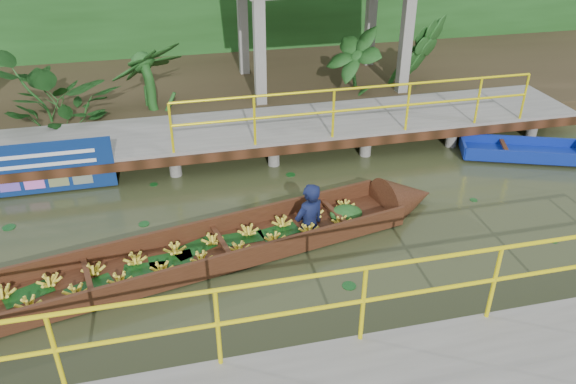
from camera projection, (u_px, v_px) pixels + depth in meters
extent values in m
plane|color=#2C3118|center=(248.00, 244.00, 9.15)|extent=(80.00, 80.00, 0.00)
cube|color=#302718|center=(202.00, 84.00, 15.38)|extent=(30.00, 8.00, 0.45)
cube|color=slate|center=(219.00, 132.00, 11.86)|extent=(16.00, 2.00, 0.15)
cube|color=black|center=(226.00, 155.00, 11.06)|extent=(16.00, 0.12, 0.18)
cylinder|color=#FFE80D|center=(361.00, 88.00, 11.07)|extent=(7.50, 0.05, 0.05)
cylinder|color=#FFE80D|center=(360.00, 109.00, 11.29)|extent=(7.50, 0.05, 0.05)
cylinder|color=#FFE80D|center=(359.00, 112.00, 11.32)|extent=(0.05, 0.05, 1.00)
cylinder|color=slate|center=(13.00, 182.00, 10.53)|extent=(0.24, 0.24, 0.55)
cylinder|color=slate|center=(27.00, 147.00, 11.88)|extent=(0.24, 0.24, 0.55)
cylinder|color=slate|center=(123.00, 171.00, 10.93)|extent=(0.24, 0.24, 0.55)
cylinder|color=slate|center=(125.00, 138.00, 12.28)|extent=(0.24, 0.24, 0.55)
cylinder|color=slate|center=(225.00, 160.00, 11.32)|extent=(0.24, 0.24, 0.55)
cylinder|color=slate|center=(216.00, 129.00, 12.68)|extent=(0.24, 0.24, 0.55)
cylinder|color=slate|center=(320.00, 150.00, 11.72)|extent=(0.24, 0.24, 0.55)
cylinder|color=slate|center=(301.00, 122.00, 13.07)|extent=(0.24, 0.24, 0.55)
cylinder|color=slate|center=(409.00, 141.00, 12.12)|extent=(0.24, 0.24, 0.55)
cylinder|color=slate|center=(382.00, 114.00, 13.47)|extent=(0.24, 0.24, 0.55)
cylinder|color=slate|center=(493.00, 133.00, 12.52)|extent=(0.24, 0.24, 0.55)
cylinder|color=slate|center=(458.00, 107.00, 13.87)|extent=(0.24, 0.24, 0.55)
cylinder|color=slate|center=(225.00, 160.00, 11.32)|extent=(0.24, 0.24, 0.55)
cylinder|color=#FFE80D|center=(384.00, 265.00, 5.95)|extent=(10.00, 0.05, 0.05)
cylinder|color=#FFE80D|center=(380.00, 298.00, 6.18)|extent=(10.00, 0.05, 0.05)
cylinder|color=#FFE80D|center=(380.00, 302.00, 6.20)|extent=(0.05, 0.05, 1.00)
cube|color=slate|center=(260.00, 56.00, 12.90)|extent=(0.25, 0.25, 2.80)
cube|color=slate|center=(405.00, 46.00, 13.62)|extent=(0.25, 0.25, 2.80)
cube|color=slate|center=(243.00, 31.00, 14.93)|extent=(0.25, 0.25, 2.80)
cube|color=slate|center=(371.00, 23.00, 15.65)|extent=(0.25, 0.25, 2.80)
cube|color=#33190D|center=(159.00, 268.00, 8.51)|extent=(8.20, 2.69, 0.06)
cube|color=#33190D|center=(150.00, 243.00, 8.83)|extent=(8.00, 1.76, 0.35)
cube|color=#33190D|center=(167.00, 280.00, 8.03)|extent=(8.00, 1.76, 0.35)
cone|color=#33190D|center=(407.00, 199.00, 10.14)|extent=(1.20, 1.17, 0.98)
ellipsoid|color=#184115|center=(346.00, 214.00, 9.66)|extent=(0.65, 0.56, 0.27)
imported|color=#10173A|center=(310.00, 185.00, 9.03)|extent=(0.70, 0.59, 1.62)
cube|color=navy|center=(525.00, 154.00, 11.88)|extent=(2.69, 1.64, 0.09)
cube|color=navy|center=(521.00, 142.00, 12.16)|extent=(2.44, 0.96, 0.26)
cube|color=navy|center=(530.00, 158.00, 11.49)|extent=(2.44, 0.96, 0.26)
cube|color=navy|center=(463.00, 146.00, 11.97)|extent=(0.32, 0.74, 0.26)
cube|color=black|center=(505.00, 147.00, 11.86)|extent=(0.35, 0.76, 0.04)
cube|color=navy|center=(21.00, 170.00, 10.23)|extent=(3.27, 0.03, 1.02)
cube|color=white|center=(18.00, 157.00, 10.08)|extent=(2.66, 0.01, 0.07)
cube|color=white|center=(20.00, 167.00, 10.18)|extent=(2.66, 0.01, 0.07)
imported|color=#184115|center=(60.00, 88.00, 12.42)|extent=(1.08, 1.08, 1.35)
imported|color=#184115|center=(152.00, 81.00, 12.82)|extent=(1.08, 1.08, 1.35)
imported|color=#184115|center=(359.00, 66.00, 13.81)|extent=(1.08, 1.08, 1.35)
imported|color=#184115|center=(416.00, 62.00, 14.11)|extent=(1.08, 1.08, 1.35)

